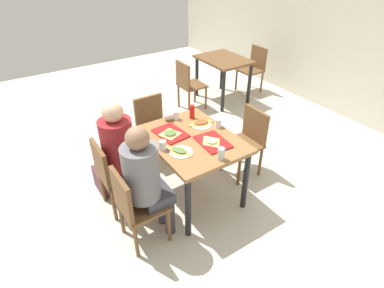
# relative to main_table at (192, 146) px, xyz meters

# --- Properties ---
(ground_plane) EXTENTS (10.00, 10.00, 0.02)m
(ground_plane) POSITION_rel_main_table_xyz_m (0.00, 0.00, -0.67)
(ground_plane) COLOR beige
(main_table) EXTENTS (1.07, 0.83, 0.77)m
(main_table) POSITION_rel_main_table_xyz_m (0.00, 0.00, 0.00)
(main_table) COLOR olive
(main_table) RESTS_ON ground_plane
(chair_near_left) EXTENTS (0.40, 0.40, 0.84)m
(chair_near_left) POSITION_rel_main_table_xyz_m (-0.27, -0.80, -0.17)
(chair_near_left) COLOR brown
(chair_near_left) RESTS_ON ground_plane
(chair_near_right) EXTENTS (0.40, 0.40, 0.84)m
(chair_near_right) POSITION_rel_main_table_xyz_m (0.27, -0.80, -0.17)
(chair_near_right) COLOR brown
(chair_near_right) RESTS_ON ground_plane
(chair_far_side) EXTENTS (0.40, 0.40, 0.84)m
(chair_far_side) POSITION_rel_main_table_xyz_m (0.00, 0.80, -0.17)
(chair_far_side) COLOR brown
(chair_far_side) RESTS_ON ground_plane
(chair_left_end) EXTENTS (0.40, 0.40, 0.84)m
(chair_left_end) POSITION_rel_main_table_xyz_m (-0.92, 0.00, -0.17)
(chair_left_end) COLOR brown
(chair_left_end) RESTS_ON ground_plane
(person_in_red) EXTENTS (0.32, 0.42, 1.25)m
(person_in_red) POSITION_rel_main_table_xyz_m (-0.27, -0.66, 0.07)
(person_in_red) COLOR #383842
(person_in_red) RESTS_ON ground_plane
(person_in_brown_jacket) EXTENTS (0.32, 0.42, 1.25)m
(person_in_brown_jacket) POSITION_rel_main_table_xyz_m (0.27, -0.66, 0.07)
(person_in_brown_jacket) COLOR #383842
(person_in_brown_jacket) RESTS_ON ground_plane
(tray_red_near) EXTENTS (0.38, 0.29, 0.02)m
(tray_red_near) POSITION_rel_main_table_xyz_m (-0.19, -0.15, 0.11)
(tray_red_near) COLOR red
(tray_red_near) RESTS_ON main_table
(tray_red_far) EXTENTS (0.38, 0.28, 0.02)m
(tray_red_far) POSITION_rel_main_table_xyz_m (0.19, 0.13, 0.11)
(tray_red_far) COLOR red
(tray_red_far) RESTS_ON main_table
(paper_plate_center) EXTENTS (0.22, 0.22, 0.01)m
(paper_plate_center) POSITION_rel_main_table_xyz_m (-0.16, 0.23, 0.11)
(paper_plate_center) COLOR white
(paper_plate_center) RESTS_ON main_table
(paper_plate_near_edge) EXTENTS (0.22, 0.22, 0.01)m
(paper_plate_near_edge) POSITION_rel_main_table_xyz_m (0.16, -0.23, 0.11)
(paper_plate_near_edge) COLOR white
(paper_plate_near_edge) RESTS_ON main_table
(pizza_slice_a) EXTENTS (0.24, 0.24, 0.02)m
(pizza_slice_a) POSITION_rel_main_table_xyz_m (-0.17, -0.16, 0.13)
(pizza_slice_a) COLOR #DBAD60
(pizza_slice_a) RESTS_ON tray_red_near
(pizza_slice_b) EXTENTS (0.19, 0.15, 0.02)m
(pizza_slice_b) POSITION_rel_main_table_xyz_m (0.18, 0.11, 0.13)
(pizza_slice_b) COLOR #DBAD60
(pizza_slice_b) RESTS_ON tray_red_far
(pizza_slice_c) EXTENTS (0.19, 0.25, 0.02)m
(pizza_slice_c) POSITION_rel_main_table_xyz_m (-0.19, 0.24, 0.12)
(pizza_slice_c) COLOR #C68C47
(pizza_slice_c) RESTS_ON paper_plate_center
(pizza_slice_d) EXTENTS (0.26, 0.20, 0.02)m
(pizza_slice_d) POSITION_rel_main_table_xyz_m (0.14, -0.24, 0.12)
(pizza_slice_d) COLOR tan
(pizza_slice_d) RESTS_ON paper_plate_near_edge
(plastic_cup_a) EXTENTS (0.07, 0.07, 0.10)m
(plastic_cup_a) POSITION_rel_main_table_xyz_m (-0.03, 0.35, 0.16)
(plastic_cup_a) COLOR white
(plastic_cup_a) RESTS_ON main_table
(plastic_cup_b) EXTENTS (0.07, 0.07, 0.10)m
(plastic_cup_b) POSITION_rel_main_table_xyz_m (0.03, -0.35, 0.16)
(plastic_cup_b) COLOR white
(plastic_cup_b) RESTS_ON main_table
(plastic_cup_c) EXTENTS (0.07, 0.07, 0.10)m
(plastic_cup_c) POSITION_rel_main_table_xyz_m (-0.43, 0.06, 0.16)
(plastic_cup_c) COLOR white
(plastic_cup_c) RESTS_ON main_table
(soda_can) EXTENTS (0.07, 0.07, 0.12)m
(soda_can) POSITION_rel_main_table_xyz_m (0.46, 0.02, 0.17)
(soda_can) COLOR #B7BCC6
(soda_can) RESTS_ON main_table
(condiment_bottle) EXTENTS (0.06, 0.06, 0.16)m
(condiment_bottle) POSITION_rel_main_table_xyz_m (-0.35, 0.23, 0.19)
(condiment_bottle) COLOR red
(condiment_bottle) RESTS_ON main_table
(foil_bundle) EXTENTS (0.10, 0.10, 0.10)m
(foil_bundle) POSITION_rel_main_table_xyz_m (-0.46, -0.02, 0.16)
(foil_bundle) COLOR silver
(foil_bundle) RESTS_ON main_table
(handbag) EXTENTS (0.32, 0.16, 0.28)m
(handbag) POSITION_rel_main_table_xyz_m (-0.62, -0.82, -0.52)
(handbag) COLOR #592D38
(handbag) RESTS_ON ground_plane
(background_table) EXTENTS (0.90, 0.70, 0.77)m
(background_table) POSITION_rel_main_table_xyz_m (-1.84, 1.85, -0.03)
(background_table) COLOR brown
(background_table) RESTS_ON ground_plane
(background_chair_near) EXTENTS (0.40, 0.40, 0.84)m
(background_chair_near) POSITION_rel_main_table_xyz_m (-1.84, 1.12, -0.17)
(background_chair_near) COLOR brown
(background_chair_near) RESTS_ON ground_plane
(background_chair_far) EXTENTS (0.40, 0.40, 0.84)m
(background_chair_far) POSITION_rel_main_table_xyz_m (-1.84, 2.59, -0.17)
(background_chair_far) COLOR brown
(background_chair_far) RESTS_ON ground_plane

